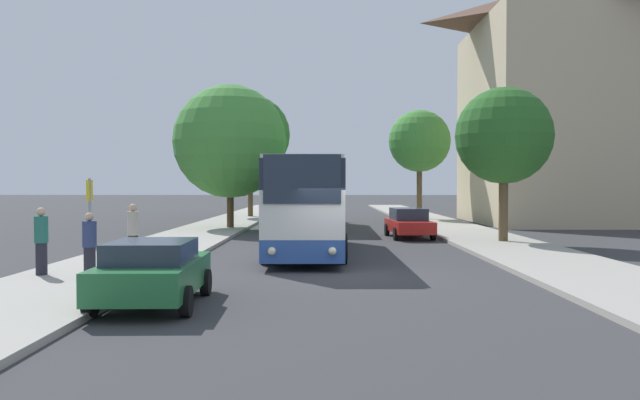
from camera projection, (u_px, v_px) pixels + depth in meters
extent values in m
plane|color=#38383A|center=(341.00, 275.00, 17.94)|extent=(300.00, 300.00, 0.00)
cube|color=#A39E93|center=(99.00, 272.00, 17.99)|extent=(4.00, 120.00, 0.15)
cube|color=#A39E93|center=(585.00, 273.00, 17.89)|extent=(4.00, 120.00, 0.15)
cube|color=#C6B28E|center=(620.00, 123.00, 42.62)|extent=(19.47, 13.24, 13.67)
cube|color=#2D519E|center=(306.00, 237.00, 23.70)|extent=(2.65, 10.87, 0.70)
cube|color=silver|center=(306.00, 208.00, 23.67)|extent=(2.65, 10.87, 1.47)
cube|color=#232D3D|center=(306.00, 177.00, 23.64)|extent=(2.67, 10.65, 0.95)
cube|color=silver|center=(306.00, 162.00, 23.63)|extent=(2.59, 10.65, 0.12)
cube|color=#232D3D|center=(302.00, 179.00, 18.20)|extent=(2.28, 0.08, 1.45)
sphere|color=#F4EAC1|center=(272.00, 251.00, 18.22)|extent=(0.24, 0.24, 0.24)
sphere|color=#F4EAC1|center=(332.00, 251.00, 18.23)|extent=(0.24, 0.24, 0.24)
cylinder|color=black|center=(265.00, 249.00, 20.44)|extent=(0.31, 1.00, 1.00)
cylinder|color=black|center=(342.00, 249.00, 20.45)|extent=(0.31, 1.00, 1.00)
cylinder|color=black|center=(278.00, 234.00, 26.95)|extent=(0.31, 1.00, 1.00)
cylinder|color=black|center=(337.00, 234.00, 26.95)|extent=(0.31, 1.00, 1.00)
cube|color=silver|center=(317.00, 218.00, 37.58)|extent=(2.55, 10.89, 0.70)
cube|color=#23844C|center=(317.00, 200.00, 37.56)|extent=(2.55, 10.89, 1.48)
cube|color=#232D3D|center=(317.00, 180.00, 37.53)|extent=(2.58, 10.67, 0.95)
cube|color=#23844C|center=(317.00, 171.00, 37.52)|extent=(2.50, 10.67, 0.12)
cube|color=#232D3D|center=(314.00, 182.00, 32.07)|extent=(2.18, 0.09, 1.45)
sphere|color=#F4EAC1|center=(297.00, 223.00, 32.12)|extent=(0.24, 0.24, 0.24)
sphere|color=#F4EAC1|center=(330.00, 223.00, 32.09)|extent=(0.24, 0.24, 0.24)
cylinder|color=black|center=(293.00, 223.00, 34.35)|extent=(0.31, 1.00, 1.00)
cylinder|color=black|center=(337.00, 223.00, 34.31)|extent=(0.31, 1.00, 1.00)
cylinder|color=black|center=(299.00, 217.00, 40.87)|extent=(0.31, 1.00, 1.00)
cylinder|color=black|center=(336.00, 217.00, 40.82)|extent=(0.31, 1.00, 1.00)
cube|color=#236B38|center=(153.00, 276.00, 13.38)|extent=(1.97, 3.96, 0.65)
cube|color=#232D3D|center=(151.00, 251.00, 13.21)|extent=(1.69, 2.08, 0.45)
cylinder|color=black|center=(126.00, 282.00, 14.58)|extent=(0.22, 0.63, 0.62)
cylinder|color=black|center=(206.00, 282.00, 14.62)|extent=(0.22, 0.63, 0.62)
cylinder|color=black|center=(91.00, 302.00, 12.16)|extent=(0.22, 0.63, 0.62)
cylinder|color=black|center=(186.00, 301.00, 12.20)|extent=(0.22, 0.63, 0.62)
cube|color=red|center=(409.00, 226.00, 30.60)|extent=(1.98, 4.60, 0.57)
cube|color=#232D3D|center=(408.00, 214.00, 30.77)|extent=(1.66, 2.42, 0.58)
cylinder|color=black|center=(433.00, 234.00, 29.25)|extent=(0.23, 0.63, 0.62)
cylinder|color=black|center=(396.00, 234.00, 29.18)|extent=(0.23, 0.63, 0.62)
cylinder|color=black|center=(421.00, 230.00, 32.05)|extent=(0.23, 0.63, 0.62)
cylinder|color=black|center=(387.00, 230.00, 31.97)|extent=(0.23, 0.63, 0.62)
cylinder|color=gray|center=(90.00, 224.00, 18.01)|extent=(0.08, 0.08, 2.63)
cube|color=yellow|center=(90.00, 191.00, 17.99)|extent=(0.03, 0.45, 0.60)
cylinder|color=#23232D|center=(41.00, 259.00, 16.93)|extent=(0.30, 0.30, 0.87)
cylinder|color=#236656|center=(41.00, 229.00, 16.91)|extent=(0.36, 0.36, 0.73)
sphere|color=tan|center=(41.00, 212.00, 16.90)|extent=(0.24, 0.24, 0.24)
cylinder|color=#23232D|center=(90.00, 263.00, 16.26)|extent=(0.30, 0.30, 0.82)
cylinder|color=navy|center=(89.00, 234.00, 16.24)|extent=(0.36, 0.36, 0.68)
sphere|color=tan|center=(89.00, 217.00, 16.23)|extent=(0.22, 0.22, 0.22)
cylinder|color=#23232D|center=(133.00, 250.00, 19.30)|extent=(0.30, 0.30, 0.89)
cylinder|color=#B2A899|center=(133.00, 223.00, 19.28)|extent=(0.36, 0.36, 0.74)
sphere|color=tan|center=(133.00, 208.00, 19.27)|extent=(0.24, 0.24, 0.24)
cylinder|color=#47331E|center=(230.00, 206.00, 36.19)|extent=(0.40, 0.40, 2.52)
sphere|color=#428938|center=(230.00, 141.00, 36.10)|extent=(6.56, 6.56, 6.56)
cylinder|color=#513D23|center=(250.00, 190.00, 49.09)|extent=(0.40, 0.40, 4.07)
sphere|color=#2D7028|center=(250.00, 135.00, 48.99)|extent=(6.26, 6.26, 6.26)
cylinder|color=brown|center=(503.00, 206.00, 27.27)|extent=(0.40, 0.40, 3.03)
sphere|color=#286023|center=(504.00, 136.00, 27.20)|extent=(4.22, 4.22, 4.22)
cylinder|color=brown|center=(419.00, 191.00, 45.91)|extent=(0.40, 0.40, 4.00)
sphere|color=#428938|center=(420.00, 141.00, 45.83)|extent=(4.55, 4.55, 4.55)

